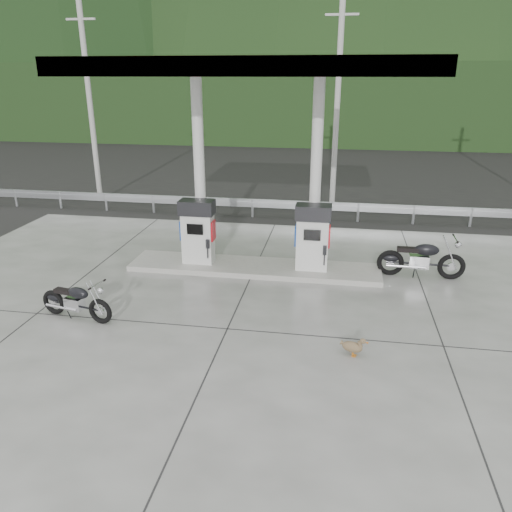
% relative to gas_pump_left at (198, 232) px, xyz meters
% --- Properties ---
extents(ground, '(160.00, 160.00, 0.00)m').
position_rel_gas_pump_left_xyz_m(ground, '(1.60, -2.50, -1.07)').
color(ground, black).
rests_on(ground, ground).
extents(forecourt_apron, '(18.00, 14.00, 0.02)m').
position_rel_gas_pump_left_xyz_m(forecourt_apron, '(1.60, -2.50, -1.06)').
color(forecourt_apron, slate).
rests_on(forecourt_apron, ground).
extents(pump_island, '(7.00, 1.40, 0.15)m').
position_rel_gas_pump_left_xyz_m(pump_island, '(1.60, 0.00, -0.98)').
color(pump_island, gray).
rests_on(pump_island, forecourt_apron).
extents(gas_pump_left, '(0.95, 0.55, 1.80)m').
position_rel_gas_pump_left_xyz_m(gas_pump_left, '(0.00, 0.00, 0.00)').
color(gas_pump_left, silver).
rests_on(gas_pump_left, pump_island).
extents(gas_pump_right, '(0.95, 0.55, 1.80)m').
position_rel_gas_pump_left_xyz_m(gas_pump_right, '(3.20, 0.00, 0.00)').
color(gas_pump_right, silver).
rests_on(gas_pump_right, pump_island).
extents(canopy_column_left, '(0.30, 0.30, 5.00)m').
position_rel_gas_pump_left_xyz_m(canopy_column_left, '(0.00, 0.40, 1.60)').
color(canopy_column_left, white).
rests_on(canopy_column_left, pump_island).
extents(canopy_column_right, '(0.30, 0.30, 5.00)m').
position_rel_gas_pump_left_xyz_m(canopy_column_right, '(3.20, 0.40, 1.60)').
color(canopy_column_right, white).
rests_on(canopy_column_right, pump_island).
extents(canopy_roof, '(8.50, 5.00, 0.40)m').
position_rel_gas_pump_left_xyz_m(canopy_roof, '(1.60, 0.00, 4.30)').
color(canopy_roof, beige).
rests_on(canopy_roof, canopy_column_left).
extents(guardrail, '(26.00, 0.16, 1.42)m').
position_rel_gas_pump_left_xyz_m(guardrail, '(1.60, 5.50, -0.36)').
color(guardrail, '#9DA0A4').
rests_on(guardrail, ground).
extents(road, '(60.00, 7.00, 0.01)m').
position_rel_gas_pump_left_xyz_m(road, '(1.60, 9.00, -1.07)').
color(road, black).
rests_on(road, ground).
extents(utility_pole_a, '(0.22, 0.22, 8.00)m').
position_rel_gas_pump_left_xyz_m(utility_pole_a, '(-6.40, 7.00, 2.93)').
color(utility_pole_a, '#9C9C96').
rests_on(utility_pole_a, ground).
extents(utility_pole_b, '(0.22, 0.22, 8.00)m').
position_rel_gas_pump_left_xyz_m(utility_pole_b, '(3.60, 7.00, 2.93)').
color(utility_pole_b, '#9C9C96').
rests_on(utility_pole_b, ground).
extents(tree_band, '(80.00, 6.00, 6.00)m').
position_rel_gas_pump_left_xyz_m(tree_band, '(1.60, 27.50, 1.93)').
color(tree_band, black).
rests_on(tree_band, ground).
extents(forested_hills, '(100.00, 40.00, 140.00)m').
position_rel_gas_pump_left_xyz_m(forested_hills, '(1.60, 57.50, -1.07)').
color(forested_hills, black).
rests_on(forested_hills, ground).
extents(motorcycle_left, '(1.83, 0.90, 0.83)m').
position_rel_gas_pump_left_xyz_m(motorcycle_left, '(-1.85, -3.55, -0.64)').
color(motorcycle_left, black).
rests_on(motorcycle_left, forecourt_apron).
extents(motorcycle_right, '(2.17, 0.74, 1.02)m').
position_rel_gas_pump_left_xyz_m(motorcycle_right, '(6.12, 0.24, -0.54)').
color(motorcycle_right, black).
rests_on(motorcycle_right, forecourt_apron).
extents(duck, '(0.52, 0.28, 0.36)m').
position_rel_gas_pump_left_xyz_m(duck, '(4.25, -4.15, -0.87)').
color(duck, brown).
rests_on(duck, forecourt_apron).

